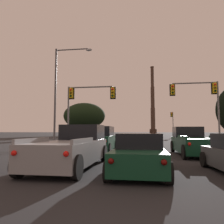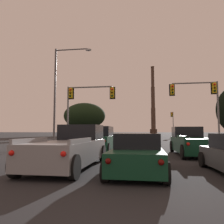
{
  "view_description": "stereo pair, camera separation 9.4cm",
  "coord_description": "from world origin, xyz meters",
  "px_view_note": "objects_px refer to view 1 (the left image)",
  "views": [
    {
      "loc": [
        -0.12,
        -0.67,
        1.51
      ],
      "look_at": [
        -6.08,
        41.51,
        5.26
      ],
      "focal_mm": 35.0,
      "sensor_mm": 36.0,
      "label": 1
    },
    {
      "loc": [
        -0.03,
        -0.66,
        1.51
      ],
      "look_at": [
        -6.08,
        41.51,
        5.26
      ],
      "focal_mm": 35.0,
      "sensor_mm": 36.0,
      "label": 2
    }
  ],
  "objects_px": {
    "suv_left_lane_front": "(100,140)",
    "street_lamp": "(61,86)",
    "traffic_light_far_right": "(172,121)",
    "smokestack": "(153,107)",
    "traffic_light_overhead_left": "(84,100)",
    "pickup_truck_left_lane_second": "(73,148)",
    "traffic_light_overhead_right": "(202,97)",
    "pickup_truck_right_lane_front": "(192,142)",
    "sedan_center_lane_second": "(140,153)"
  },
  "relations": [
    {
      "from": "traffic_light_overhead_right",
      "to": "traffic_light_far_right",
      "type": "bearing_deg",
      "value": 87.37
    },
    {
      "from": "traffic_light_far_right",
      "to": "traffic_light_overhead_left",
      "type": "bearing_deg",
      "value": -110.38
    },
    {
      "from": "suv_left_lane_front",
      "to": "traffic_light_far_right",
      "type": "distance_m",
      "value": 43.71
    },
    {
      "from": "pickup_truck_right_lane_front",
      "to": "traffic_light_far_right",
      "type": "height_order",
      "value": "traffic_light_far_right"
    },
    {
      "from": "traffic_light_overhead_right",
      "to": "traffic_light_overhead_left",
      "type": "xyz_separation_m",
      "value": [
        -12.0,
        -1.54,
        -0.32
      ]
    },
    {
      "from": "pickup_truck_left_lane_second",
      "to": "street_lamp",
      "type": "distance_m",
      "value": 13.72
    },
    {
      "from": "smokestack",
      "to": "street_lamp",
      "type": "bearing_deg",
      "value": -96.17
    },
    {
      "from": "pickup_truck_right_lane_front",
      "to": "suv_left_lane_front",
      "type": "bearing_deg",
      "value": 169.41
    },
    {
      "from": "traffic_light_far_right",
      "to": "smokestack",
      "type": "relative_size",
      "value": 0.13
    },
    {
      "from": "sedan_center_lane_second",
      "to": "pickup_truck_right_lane_front",
      "type": "relative_size",
      "value": 0.86
    },
    {
      "from": "street_lamp",
      "to": "smokestack",
      "type": "relative_size",
      "value": 0.19
    },
    {
      "from": "pickup_truck_right_lane_front",
      "to": "traffic_light_overhead_left",
      "type": "bearing_deg",
      "value": 143.1
    },
    {
      "from": "suv_left_lane_front",
      "to": "street_lamp",
      "type": "bearing_deg",
      "value": 134.63
    },
    {
      "from": "sedan_center_lane_second",
      "to": "suv_left_lane_front",
      "type": "bearing_deg",
      "value": 113.24
    },
    {
      "from": "traffic_light_overhead_right",
      "to": "suv_left_lane_front",
      "type": "bearing_deg",
      "value": -142.1
    },
    {
      "from": "sedan_center_lane_second",
      "to": "suv_left_lane_front",
      "type": "xyz_separation_m",
      "value": [
        -3.03,
        7.44,
        0.23
      ]
    },
    {
      "from": "street_lamp",
      "to": "traffic_light_overhead_right",
      "type": "bearing_deg",
      "value": 9.08
    },
    {
      "from": "suv_left_lane_front",
      "to": "traffic_light_overhead_right",
      "type": "relative_size",
      "value": 0.75
    },
    {
      "from": "traffic_light_overhead_right",
      "to": "pickup_truck_left_lane_second",
      "type": "bearing_deg",
      "value": -123.08
    },
    {
      "from": "sedan_center_lane_second",
      "to": "pickup_truck_right_lane_front",
      "type": "bearing_deg",
      "value": 63.71
    },
    {
      "from": "traffic_light_far_right",
      "to": "traffic_light_overhead_right",
      "type": "bearing_deg",
      "value": -92.63
    },
    {
      "from": "pickup_truck_right_lane_front",
      "to": "traffic_light_overhead_right",
      "type": "height_order",
      "value": "traffic_light_overhead_right"
    },
    {
      "from": "traffic_light_overhead_left",
      "to": "traffic_light_far_right",
      "type": "height_order",
      "value": "traffic_light_far_right"
    },
    {
      "from": "pickup_truck_right_lane_front",
      "to": "traffic_light_overhead_left",
      "type": "relative_size",
      "value": 0.9
    },
    {
      "from": "suv_left_lane_front",
      "to": "traffic_light_overhead_left",
      "type": "relative_size",
      "value": 0.81
    },
    {
      "from": "suv_left_lane_front",
      "to": "traffic_light_overhead_right",
      "type": "xyz_separation_m",
      "value": [
        9.18,
        7.15,
        4.08
      ]
    },
    {
      "from": "traffic_light_far_right",
      "to": "smokestack",
      "type": "bearing_deg",
      "value": 89.99
    },
    {
      "from": "traffic_light_far_right",
      "to": "street_lamp",
      "type": "bearing_deg",
      "value": -112.93
    },
    {
      "from": "pickup_truck_left_lane_second",
      "to": "street_lamp",
      "type": "bearing_deg",
      "value": 114.95
    },
    {
      "from": "pickup_truck_right_lane_front",
      "to": "pickup_truck_left_lane_second",
      "type": "bearing_deg",
      "value": -138.24
    },
    {
      "from": "pickup_truck_right_lane_front",
      "to": "suv_left_lane_front",
      "type": "xyz_separation_m",
      "value": [
        -6.3,
        1.12,
        0.09
      ]
    },
    {
      "from": "sedan_center_lane_second",
      "to": "traffic_light_far_right",
      "type": "distance_m",
      "value": 50.4
    },
    {
      "from": "pickup_truck_right_lane_front",
      "to": "traffic_light_overhead_right",
      "type": "bearing_deg",
      "value": 70.29
    },
    {
      "from": "traffic_light_overhead_left",
      "to": "pickup_truck_right_lane_front",
      "type": "bearing_deg",
      "value": -36.41
    },
    {
      "from": "suv_left_lane_front",
      "to": "traffic_light_overhead_right",
      "type": "height_order",
      "value": "traffic_light_overhead_right"
    },
    {
      "from": "traffic_light_overhead_right",
      "to": "pickup_truck_right_lane_front",
      "type": "bearing_deg",
      "value": -109.22
    },
    {
      "from": "pickup_truck_right_lane_front",
      "to": "suv_left_lane_front",
      "type": "distance_m",
      "value": 6.4
    },
    {
      "from": "pickup_truck_right_lane_front",
      "to": "traffic_light_overhead_right",
      "type": "distance_m",
      "value": 9.7
    },
    {
      "from": "suv_left_lane_front",
      "to": "street_lamp",
      "type": "height_order",
      "value": "street_lamp"
    },
    {
      "from": "pickup_truck_left_lane_second",
      "to": "traffic_light_far_right",
      "type": "height_order",
      "value": "traffic_light_far_right"
    },
    {
      "from": "traffic_light_overhead_left",
      "to": "smokestack",
      "type": "bearing_deg",
      "value": 84.65
    },
    {
      "from": "traffic_light_overhead_left",
      "to": "smokestack",
      "type": "height_order",
      "value": "smokestack"
    },
    {
      "from": "traffic_light_overhead_right",
      "to": "traffic_light_overhead_left",
      "type": "bearing_deg",
      "value": -172.66
    },
    {
      "from": "sedan_center_lane_second",
      "to": "traffic_light_overhead_left",
      "type": "relative_size",
      "value": 0.77
    },
    {
      "from": "pickup_truck_right_lane_front",
      "to": "street_lamp",
      "type": "xyz_separation_m",
      "value": [
        -11.31,
        6.0,
        5.26
      ]
    },
    {
      "from": "pickup_truck_left_lane_second",
      "to": "street_lamp",
      "type": "height_order",
      "value": "street_lamp"
    },
    {
      "from": "pickup_truck_right_lane_front",
      "to": "traffic_light_overhead_right",
      "type": "xyz_separation_m",
      "value": [
        2.88,
        8.27,
        4.17
      ]
    },
    {
      "from": "smokestack",
      "to": "suv_left_lane_front",
      "type": "bearing_deg",
      "value": -94.09
    },
    {
      "from": "traffic_light_overhead_right",
      "to": "traffic_light_far_right",
      "type": "relative_size",
      "value": 1.01
    },
    {
      "from": "pickup_truck_right_lane_front",
      "to": "street_lamp",
      "type": "height_order",
      "value": "street_lamp"
    }
  ]
}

